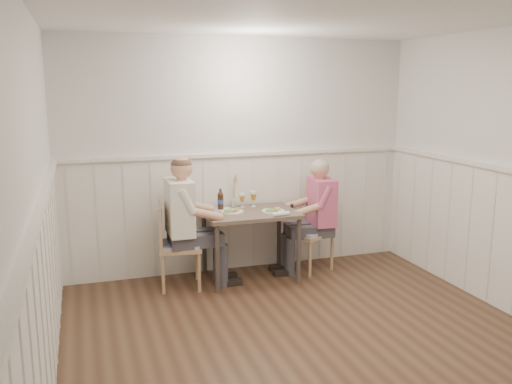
% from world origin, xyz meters
% --- Properties ---
extents(ground_plane, '(4.50, 4.50, 0.00)m').
position_xyz_m(ground_plane, '(0.00, 0.00, 0.00)').
color(ground_plane, '#422B1C').
extents(room_shell, '(4.04, 4.54, 2.60)m').
position_xyz_m(room_shell, '(0.00, 0.00, 1.52)').
color(room_shell, silver).
rests_on(room_shell, ground).
extents(wainscot, '(4.00, 4.49, 1.34)m').
position_xyz_m(wainscot, '(0.00, 0.69, 0.69)').
color(wainscot, silver).
rests_on(wainscot, ground).
extents(dining_table, '(0.99, 0.70, 0.75)m').
position_xyz_m(dining_table, '(-0.01, 1.84, 0.65)').
color(dining_table, brown).
rests_on(dining_table, ground).
extents(chair_right, '(0.54, 0.54, 0.87)m').
position_xyz_m(chair_right, '(0.77, 1.92, 0.47)').
color(chair_right, tan).
rests_on(chair_right, ground).
extents(chair_left, '(0.48, 0.48, 0.89)m').
position_xyz_m(chair_left, '(-0.84, 1.82, 0.48)').
color(chair_left, tan).
rests_on(chair_left, ground).
extents(man_in_pink, '(0.62, 0.43, 1.30)m').
position_xyz_m(man_in_pink, '(0.79, 1.86, 0.54)').
color(man_in_pink, '#3F3F47').
rests_on(man_in_pink, ground).
extents(diner_cream, '(0.64, 0.45, 1.40)m').
position_xyz_m(diner_cream, '(-0.74, 1.79, 0.59)').
color(diner_cream, '#3F3F47').
rests_on(diner_cream, ground).
extents(plate_man, '(0.25, 0.25, 0.06)m').
position_xyz_m(plate_man, '(0.21, 1.74, 0.77)').
color(plate_man, white).
rests_on(plate_man, dining_table).
extents(plate_diner, '(0.25, 0.25, 0.06)m').
position_xyz_m(plate_diner, '(-0.22, 1.84, 0.77)').
color(plate_diner, white).
rests_on(plate_diner, dining_table).
extents(beer_glass_a, '(0.07, 0.07, 0.17)m').
position_xyz_m(beer_glass_a, '(0.09, 2.05, 0.87)').
color(beer_glass_a, silver).
rests_on(beer_glass_a, dining_table).
extents(beer_glass_b, '(0.06, 0.06, 0.16)m').
position_xyz_m(beer_glass_b, '(-0.04, 2.05, 0.86)').
color(beer_glass_b, silver).
rests_on(beer_glass_b, dining_table).
extents(beer_bottle, '(0.07, 0.07, 0.23)m').
position_xyz_m(beer_bottle, '(-0.29, 2.02, 0.85)').
color(beer_bottle, '#311E10').
rests_on(beer_bottle, dining_table).
extents(rolled_napkin, '(0.19, 0.06, 0.04)m').
position_xyz_m(rolled_napkin, '(0.23, 1.55, 0.77)').
color(rolled_napkin, white).
rests_on(rolled_napkin, dining_table).
extents(grass_vase, '(0.04, 0.04, 0.39)m').
position_xyz_m(grass_vase, '(-0.11, 2.15, 0.92)').
color(grass_vase, silver).
rests_on(grass_vase, dining_table).
extents(gingham_mat, '(0.31, 0.28, 0.01)m').
position_xyz_m(gingham_mat, '(-0.32, 2.04, 0.75)').
color(gingham_mat, '#6470BD').
rests_on(gingham_mat, dining_table).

